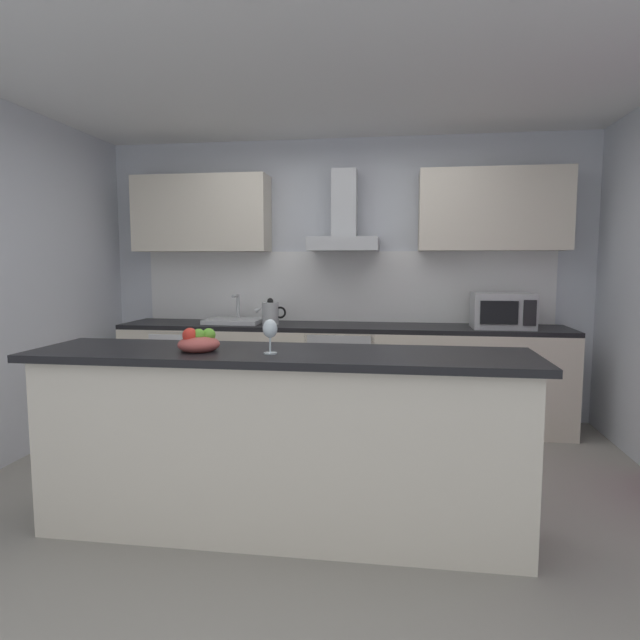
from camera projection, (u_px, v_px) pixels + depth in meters
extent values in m
cube|color=gray|center=(314.00, 490.00, 3.49)|extent=(5.51, 4.58, 0.02)
cube|color=white|center=(314.00, 67.00, 3.21)|extent=(5.51, 4.58, 0.02)
cube|color=silver|center=(344.00, 279.00, 5.17)|extent=(5.51, 0.12, 2.60)
cube|color=white|center=(343.00, 287.00, 5.11)|extent=(3.83, 0.02, 0.66)
cube|color=beige|center=(339.00, 376.00, 4.89)|extent=(3.97, 0.60, 0.86)
cube|color=black|center=(340.00, 327.00, 4.84)|extent=(3.97, 0.60, 0.04)
cube|color=beige|center=(280.00, 446.00, 2.90)|extent=(2.55, 0.52, 0.95)
cube|color=black|center=(279.00, 355.00, 2.84)|extent=(2.65, 0.64, 0.04)
cube|color=beige|center=(202.00, 214.00, 5.07)|extent=(1.27, 0.32, 0.70)
cube|color=beige|center=(493.00, 210.00, 4.69)|extent=(1.27, 0.32, 0.70)
cube|color=slate|center=(342.00, 374.00, 4.87)|extent=(0.60, 0.56, 0.80)
cube|color=black|center=(339.00, 388.00, 4.58)|extent=(0.50, 0.02, 0.48)
cube|color=#B7BABC|center=(339.00, 341.00, 4.54)|extent=(0.54, 0.02, 0.09)
cylinder|color=#B7BABC|center=(338.00, 361.00, 4.53)|extent=(0.49, 0.02, 0.02)
cube|color=white|center=(192.00, 373.00, 5.07)|extent=(0.58, 0.56, 0.85)
cube|color=silver|center=(180.00, 379.00, 4.79)|extent=(0.55, 0.02, 0.80)
cylinder|color=#B7BABC|center=(202.00, 376.00, 4.73)|extent=(0.02, 0.02, 0.38)
cube|color=#B7BABC|center=(502.00, 311.00, 4.58)|extent=(0.50, 0.36, 0.30)
cube|color=black|center=(499.00, 313.00, 4.40)|extent=(0.30, 0.02, 0.19)
cube|color=black|center=(530.00, 313.00, 4.37)|extent=(0.10, 0.01, 0.21)
cube|color=silver|center=(234.00, 321.00, 4.96)|extent=(0.50, 0.40, 0.04)
cylinder|color=#B7BABC|center=(238.00, 308.00, 5.07)|extent=(0.03, 0.03, 0.26)
cylinder|color=#B7BABC|center=(235.00, 296.00, 4.98)|extent=(0.03, 0.16, 0.03)
cylinder|color=#B7BABC|center=(270.00, 313.00, 4.86)|extent=(0.15, 0.15, 0.20)
sphere|color=black|center=(270.00, 301.00, 4.85)|extent=(0.06, 0.06, 0.06)
cone|color=#B7BABC|center=(260.00, 309.00, 4.87)|extent=(0.09, 0.04, 0.07)
torus|color=black|center=(280.00, 312.00, 4.85)|extent=(0.11, 0.02, 0.11)
cube|color=#B7BABC|center=(344.00, 244.00, 4.84)|extent=(0.62, 0.45, 0.12)
cube|color=#B7BABC|center=(345.00, 204.00, 4.85)|extent=(0.22, 0.22, 0.60)
cylinder|color=silver|center=(270.00, 353.00, 2.76)|extent=(0.07, 0.07, 0.01)
cylinder|color=silver|center=(270.00, 344.00, 2.76)|extent=(0.01, 0.01, 0.09)
ellipsoid|color=silver|center=(270.00, 328.00, 2.75)|extent=(0.08, 0.08, 0.10)
ellipsoid|color=#B24C47|center=(199.00, 344.00, 2.85)|extent=(0.22, 0.22, 0.09)
sphere|color=red|center=(190.00, 335.00, 2.83)|extent=(0.08, 0.08, 0.08)
sphere|color=#66B233|center=(209.00, 335.00, 2.86)|extent=(0.07, 0.07, 0.07)
sphere|color=#66B233|center=(199.00, 335.00, 2.84)|extent=(0.07, 0.07, 0.07)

